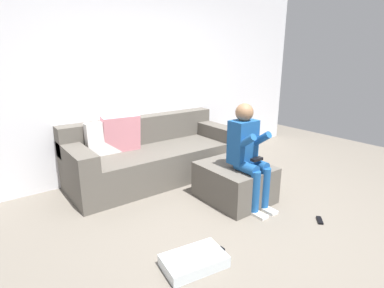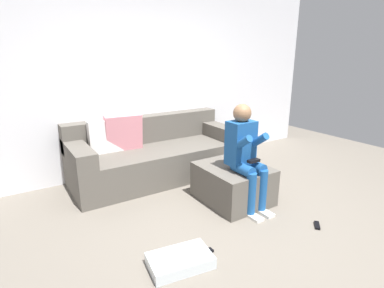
# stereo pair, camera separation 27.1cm
# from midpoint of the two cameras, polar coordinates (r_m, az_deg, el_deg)

# --- Properties ---
(ground_plane) EXTENTS (8.14, 8.14, 0.00)m
(ground_plane) POSITION_cam_midpoint_polar(r_m,az_deg,el_deg) (3.11, 10.20, -16.39)
(ground_plane) COLOR #6B6359
(wall_back) EXTENTS (6.26, 0.10, 2.70)m
(wall_back) POSITION_cam_midpoint_polar(r_m,az_deg,el_deg) (4.52, -11.24, 12.09)
(wall_back) COLOR silver
(wall_back) RESTS_ON ground_plane
(couch_sectional) EXTENTS (2.32, 0.92, 0.93)m
(couch_sectional) POSITION_cam_midpoint_polar(r_m,az_deg,el_deg) (4.27, -9.41, -2.14)
(couch_sectional) COLOR #59544C
(couch_sectional) RESTS_ON ground_plane
(ottoman) EXTENTS (0.69, 0.80, 0.43)m
(ottoman) POSITION_cam_midpoint_polar(r_m,az_deg,el_deg) (3.65, 5.89, -7.16)
(ottoman) COLOR #59544C
(ottoman) RESTS_ON ground_plane
(person_seated) EXTENTS (0.30, 0.56, 1.17)m
(person_seated) POSITION_cam_midpoint_polar(r_m,az_deg,el_deg) (3.38, 8.25, -1.28)
(person_seated) COLOR #194C8C
(person_seated) RESTS_ON ground_plane
(storage_bin) EXTENTS (0.56, 0.39, 0.10)m
(storage_bin) POSITION_cam_midpoint_polar(r_m,az_deg,el_deg) (2.66, -2.75, -21.18)
(storage_bin) COLOR silver
(storage_bin) RESTS_ON ground_plane
(remote_near_ottoman) EXTENTS (0.14, 0.13, 0.02)m
(remote_near_ottoman) POSITION_cam_midpoint_polar(r_m,az_deg,el_deg) (3.48, 20.81, -13.31)
(remote_near_ottoman) COLOR black
(remote_near_ottoman) RESTS_ON ground_plane
(remote_by_storage_bin) EXTENTS (0.17, 0.06, 0.02)m
(remote_by_storage_bin) POSITION_cam_midpoint_polar(r_m,az_deg,el_deg) (2.82, 1.65, -19.70)
(remote_by_storage_bin) COLOR black
(remote_by_storage_bin) RESTS_ON ground_plane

